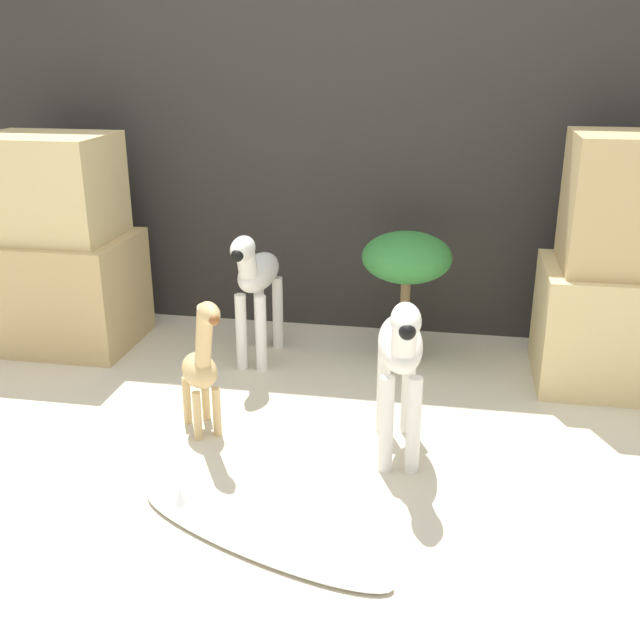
% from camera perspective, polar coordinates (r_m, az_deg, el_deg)
% --- Properties ---
extents(ground_plane, '(14.00, 14.00, 0.00)m').
position_cam_1_polar(ground_plane, '(2.74, -3.83, -12.30)').
color(ground_plane, beige).
extents(wall_back, '(6.40, 0.08, 2.20)m').
position_cam_1_polar(wall_back, '(3.94, 1.73, 14.89)').
color(wall_back, '#2D2B28').
rests_on(wall_back, ground_plane).
extents(rock_pillar_left, '(0.75, 0.57, 1.07)m').
position_cam_1_polar(rock_pillar_left, '(4.01, -19.43, 4.94)').
color(rock_pillar_left, tan).
rests_on(rock_pillar_left, ground_plane).
extents(rock_pillar_right, '(0.75, 0.57, 1.13)m').
position_cam_1_polar(rock_pillar_right, '(3.58, 22.59, 3.12)').
color(rock_pillar_right, '#DBC184').
rests_on(rock_pillar_right, ground_plane).
extents(zebra_right, '(0.22, 0.55, 0.67)m').
position_cam_1_polar(zebra_right, '(2.73, 6.16, -2.66)').
color(zebra_right, white).
rests_on(zebra_right, ground_plane).
extents(zebra_left, '(0.18, 0.55, 0.67)m').
position_cam_1_polar(zebra_left, '(3.58, -4.87, 3.03)').
color(zebra_left, white).
rests_on(zebra_left, ground_plane).
extents(giraffe_figurine, '(0.29, 0.35, 0.60)m').
position_cam_1_polar(giraffe_figurine, '(2.95, -9.00, -3.25)').
color(giraffe_figurine, tan).
rests_on(giraffe_figurine, ground_plane).
extents(potted_palm_front, '(0.43, 0.43, 0.64)m').
position_cam_1_polar(potted_palm_front, '(3.59, 6.62, 4.42)').
color(potted_palm_front, '#513323').
rests_on(potted_palm_front, ground_plane).
extents(surfboard, '(0.95, 0.54, 0.07)m').
position_cam_1_polar(surfboard, '(2.47, -4.86, -15.99)').
color(surfboard, silver).
rests_on(surfboard, ground_plane).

